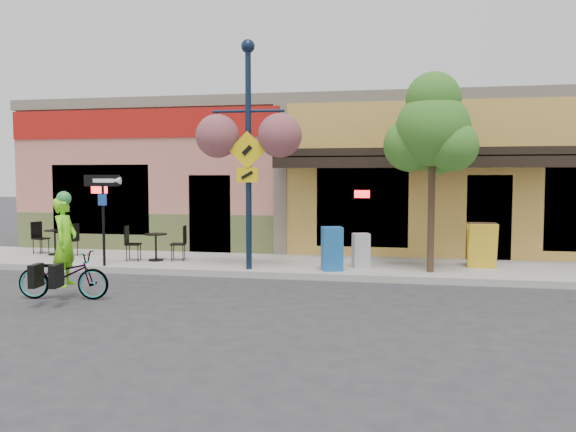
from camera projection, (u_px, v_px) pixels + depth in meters
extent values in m
plane|color=#2D2D30|center=(295.00, 284.00, 11.76)|extent=(90.00, 90.00, 0.00)
cube|color=#9E9B93|center=(309.00, 266.00, 13.72)|extent=(24.00, 3.00, 0.15)
cube|color=#A8A59E|center=(299.00, 276.00, 12.30)|extent=(24.00, 0.12, 0.15)
imported|color=maroon|center=(64.00, 275.00, 10.31)|extent=(1.76, 0.80, 0.89)
imported|color=#7FFF1A|center=(65.00, 255.00, 10.28)|extent=(0.46, 0.64, 1.63)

